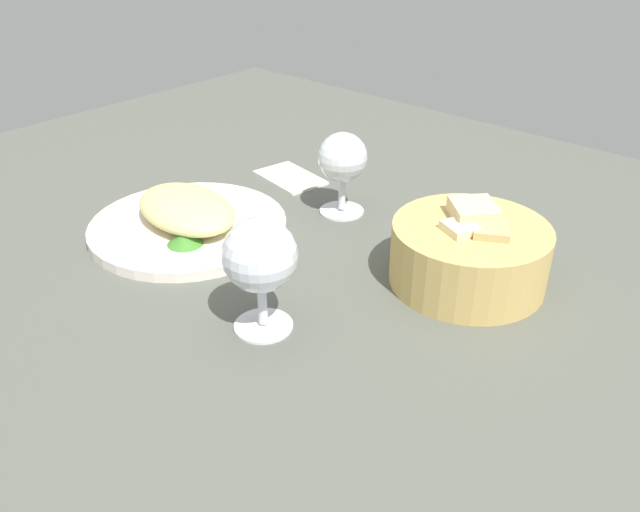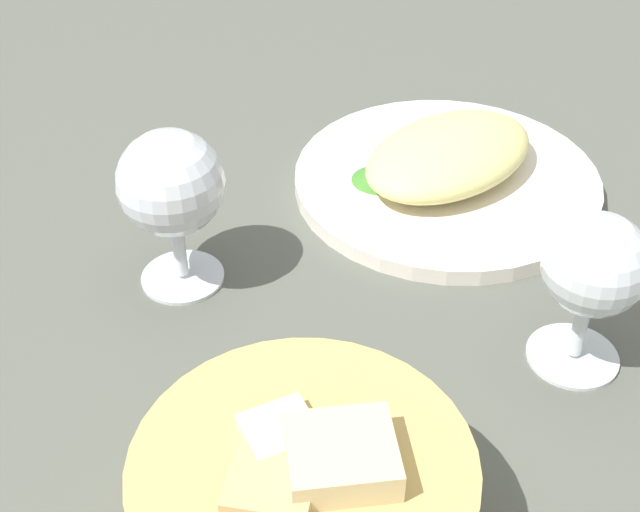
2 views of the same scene
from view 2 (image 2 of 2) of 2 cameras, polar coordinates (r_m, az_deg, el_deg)
ground_plane at (r=70.82cm, az=0.32°, el=0.35°), size 140.00×140.00×2.00cm
plate at (r=76.68cm, az=8.23°, el=4.85°), size 26.25×26.25×1.40cm
omelette at (r=75.22cm, az=8.41°, el=6.55°), size 18.15×13.00×3.97cm
lettuce_garnish at (r=74.50cm, az=3.83°, el=5.48°), size 4.59×4.59×1.62cm
bread_basket at (r=48.08cm, az=-1.03°, el=-15.78°), size 18.03×18.03×9.16cm
wine_glass_near at (r=62.42cm, az=-9.65°, el=4.37°), size 7.69×7.69×12.62cm
wine_glass_far at (r=57.87cm, az=17.41°, el=-1.00°), size 6.81×6.81×11.71cm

